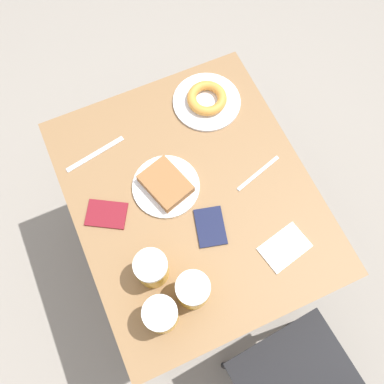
# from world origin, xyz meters

# --- Properties ---
(ground_plane) EXTENTS (8.00, 8.00, 0.00)m
(ground_plane) POSITION_xyz_m (0.00, 0.00, 0.00)
(ground_plane) COLOR gray
(table) EXTENTS (0.76, 0.91, 0.78)m
(table) POSITION_xyz_m (0.00, 0.00, 0.70)
(table) COLOR olive
(table) RESTS_ON ground_plane
(plate_with_cake) EXTENTS (0.22, 0.22, 0.04)m
(plate_with_cake) POSITION_xyz_m (0.07, -0.06, 0.80)
(plate_with_cake) COLOR silver
(plate_with_cake) RESTS_ON table
(plate_with_donut) EXTENTS (0.24, 0.24, 0.04)m
(plate_with_donut) POSITION_xyz_m (-0.19, -0.30, 0.79)
(plate_with_donut) COLOR silver
(plate_with_donut) RESTS_ON table
(beer_mug_left) EXTENTS (0.10, 0.10, 0.12)m
(beer_mug_left) POSITION_xyz_m (0.13, 0.29, 0.84)
(beer_mug_left) COLOR gold
(beer_mug_left) RESTS_ON table
(beer_mug_center) EXTENTS (0.10, 0.10, 0.12)m
(beer_mug_center) POSITION_xyz_m (0.23, 0.31, 0.84)
(beer_mug_center) COLOR gold
(beer_mug_center) RESTS_ON table
(beer_mug_right) EXTENTS (0.10, 0.10, 0.12)m
(beer_mug_right) POSITION_xyz_m (0.21, 0.18, 0.84)
(beer_mug_right) COLOR gold
(beer_mug_right) RESTS_ON table
(napkin_folded) EXTENTS (0.16, 0.13, 0.00)m
(napkin_folded) POSITION_xyz_m (-0.19, 0.28, 0.78)
(napkin_folded) COLOR white
(napkin_folded) RESTS_ON table
(fork) EXTENTS (0.18, 0.06, 0.00)m
(fork) POSITION_xyz_m (-0.23, 0.02, 0.78)
(fork) COLOR silver
(fork) RESTS_ON table
(knife) EXTENTS (0.22, 0.06, 0.00)m
(knife) POSITION_xyz_m (0.24, -0.26, 0.78)
(knife) COLOR silver
(knife) RESTS_ON table
(passport_near_edge) EXTENTS (0.15, 0.14, 0.01)m
(passport_near_edge) POSITION_xyz_m (0.28, -0.05, 0.78)
(passport_near_edge) COLOR maroon
(passport_near_edge) RESTS_ON table
(passport_far_edge) EXTENTS (0.12, 0.14, 0.01)m
(passport_far_edge) POSITION_xyz_m (-0.01, 0.12, 0.78)
(passport_far_edge) COLOR #141938
(passport_far_edge) RESTS_ON table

